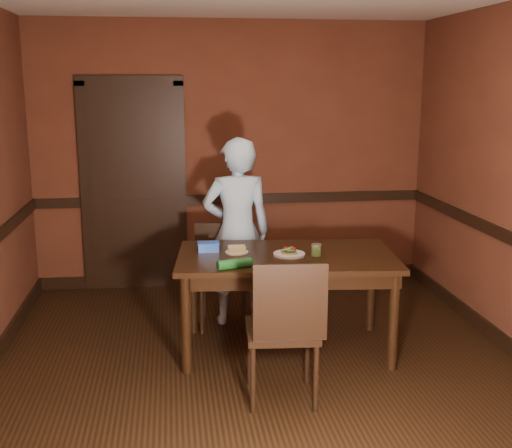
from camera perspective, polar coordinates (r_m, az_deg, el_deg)
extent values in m
cube|color=black|center=(4.81, 0.56, -13.23)|extent=(4.00, 4.50, 0.01)
cube|color=#56291A|center=(6.61, -2.18, 6.09)|extent=(4.00, 0.02, 2.70)
cube|color=#56291A|center=(2.25, 8.81, -6.79)|extent=(4.00, 0.02, 2.70)
cube|color=black|center=(6.66, -2.14, 2.23)|extent=(4.00, 0.03, 0.10)
cube|color=black|center=(6.86, -2.08, -4.69)|extent=(4.00, 0.03, 0.12)
cube|color=black|center=(6.60, -10.82, 3.02)|extent=(0.85, 0.04, 2.05)
cube|color=black|center=(6.66, -14.90, 2.91)|extent=(0.10, 0.06, 2.15)
cube|color=black|center=(6.60, -6.69, 3.17)|extent=(0.10, 0.06, 2.15)
cube|color=black|center=(6.53, -11.21, 12.39)|extent=(1.05, 0.06, 0.10)
cube|color=black|center=(5.08, 2.68, -6.99)|extent=(1.76, 1.09, 0.79)
imported|color=#A2C2D9|center=(5.56, -1.70, -0.69)|extent=(0.62, 0.42, 1.64)
cylinder|color=white|center=(4.94, 2.97, -2.73)|extent=(0.25, 0.25, 0.01)
cube|color=#A3804F|center=(4.94, 2.97, -2.56)|extent=(0.11, 0.10, 0.02)
ellipsoid|color=green|center=(4.93, 2.97, -2.32)|extent=(0.10, 0.09, 0.02)
cylinder|color=red|center=(4.94, 2.68, -2.12)|extent=(0.04, 0.04, 0.01)
cylinder|color=red|center=(4.92, 3.32, -2.16)|extent=(0.04, 0.04, 0.01)
cylinder|color=#91BB6D|center=(4.90, 2.70, -2.24)|extent=(0.03, 0.03, 0.01)
cylinder|color=#91BB6D|center=(4.95, 3.19, -2.08)|extent=(0.03, 0.03, 0.01)
cylinder|color=#91BB6D|center=(4.93, 2.98, -2.16)|extent=(0.03, 0.03, 0.01)
cylinder|color=#598940|center=(4.94, 5.38, -2.37)|extent=(0.07, 0.07, 0.08)
cylinder|color=beige|center=(4.92, 5.39, -1.86)|extent=(0.08, 0.08, 0.01)
cylinder|color=white|center=(5.00, -1.72, -2.52)|extent=(0.18, 0.18, 0.01)
cube|color=#D9C473|center=(5.00, -1.72, -2.22)|extent=(0.13, 0.09, 0.04)
cube|color=blue|center=(5.06, -4.26, -2.07)|extent=(0.16, 0.11, 0.06)
cube|color=blue|center=(5.05, -4.27, -1.68)|extent=(0.17, 0.12, 0.01)
cylinder|color=#17521C|center=(4.58, -1.92, -3.55)|extent=(0.26, 0.14, 0.07)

